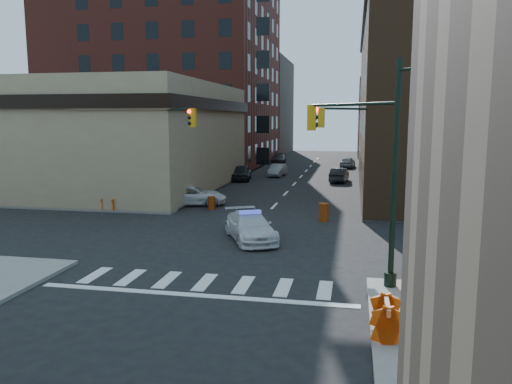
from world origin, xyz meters
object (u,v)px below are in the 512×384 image
at_px(pedestrian_a, 112,194).
at_px(pedestrian_b, 128,194).
at_px(pickup, 192,196).
at_px(barricade_se_a, 437,271).
at_px(police_car, 250,227).
at_px(parked_car_wfar, 278,170).
at_px(parked_car_enear, 339,175).
at_px(barricade_nw_a, 157,199).
at_px(barrel_road, 324,212).
at_px(barrel_bank, 212,203).
at_px(parked_car_wnear, 241,173).

bearing_deg(pedestrian_a, pedestrian_b, 8.69).
xyz_separation_m(pickup, barricade_se_a, (14.30, -14.99, -0.04)).
height_order(pickup, barricade_se_a, pickup).
xyz_separation_m(police_car, pedestrian_a, (-11.24, 7.28, 0.26)).
height_order(parked_car_wfar, parked_car_enear, parked_car_enear).
bearing_deg(police_car, barricade_nw_a, 109.90).
height_order(police_car, pedestrian_b, pedestrian_b).
distance_m(pedestrian_a, barrel_road, 14.74).
relative_size(pickup, barrel_bank, 5.43).
relative_size(barrel_road, barrel_bank, 1.22).
xyz_separation_m(police_car, barricade_se_a, (8.15, -5.67, -0.06)).
bearing_deg(police_car, parked_car_enear, 55.19).
relative_size(pedestrian_b, barrel_road, 1.45).
bearing_deg(pedestrian_a, barricade_se_a, -30.50).
xyz_separation_m(parked_car_wfar, barrel_road, (6.22, -22.56, -0.10)).
xyz_separation_m(pickup, parked_car_wfar, (3.30, 18.69, -0.03)).
xyz_separation_m(barrel_bank, barricade_nw_a, (-4.01, 0.17, 0.10)).
bearing_deg(police_car, pedestrian_b, 117.71).
bearing_deg(barricade_se_a, barrel_bank, 53.34).
bearing_deg(parked_car_wfar, parked_car_enear, -23.71).
height_order(pickup, parked_car_wfar, pickup).
bearing_deg(barrel_road, parked_car_enear, 88.93).
distance_m(parked_car_wnear, barricade_se_a, 32.65).
relative_size(parked_car_enear, barrel_bank, 4.57).
bearing_deg(parked_car_wnear, barricade_nw_a, -106.41).
distance_m(police_car, pickup, 11.16).
distance_m(pedestrian_a, barrel_bank, 6.98).
relative_size(parked_car_wnear, barricade_se_a, 3.44).
xyz_separation_m(police_car, pickup, (-6.15, 9.32, -0.02)).
relative_size(barrel_road, barricade_se_a, 0.84).
xyz_separation_m(police_car, barrel_bank, (-4.31, 7.86, -0.25)).
bearing_deg(pedestrian_a, pickup, 25.07).
xyz_separation_m(police_car, pedestrian_b, (-10.10, 7.39, 0.24)).
height_order(parked_car_enear, barricade_se_a, parked_car_enear).
bearing_deg(barrel_bank, parked_car_wfar, 85.86).
bearing_deg(barricade_se_a, parked_car_wnear, 36.10).
bearing_deg(parked_car_wnear, pedestrian_b, -112.04).
bearing_deg(barrel_road, barricade_nw_a, 167.57).
height_order(police_car, parked_car_wfar, police_car).
height_order(barrel_road, barricade_se_a, barricade_se_a).
height_order(parked_car_wfar, barrel_road, parked_car_wfar).
xyz_separation_m(parked_car_wfar, barrel_bank, (-1.46, -20.15, -0.20)).
distance_m(barrel_bank, barricade_nw_a, 4.02).
bearing_deg(pedestrian_a, police_car, -29.69).
xyz_separation_m(pedestrian_a, barricade_nw_a, (2.92, 0.75, -0.41)).
bearing_deg(pedestrian_b, pickup, 11.79).
xyz_separation_m(parked_car_enear, barricade_se_a, (4.42, -30.07, -0.04)).
bearing_deg(pickup, barrel_road, -127.40).
bearing_deg(barricade_se_a, pedestrian_a, 66.97).
bearing_deg(pedestrian_b, police_car, -50.40).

